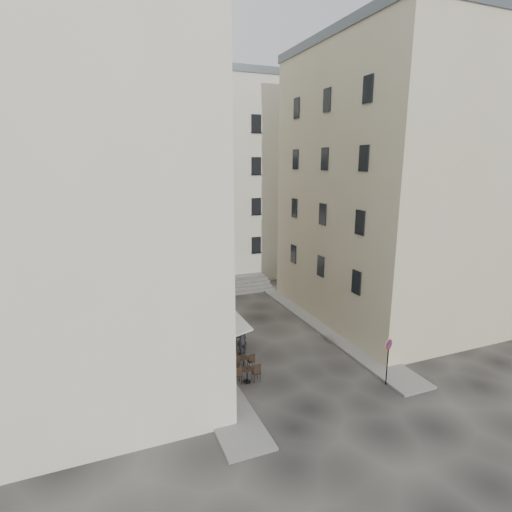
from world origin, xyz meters
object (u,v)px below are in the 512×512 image
bistro_table_b (243,362)px  pedestrian (242,340)px  bistro_table_a (247,374)px  no_parking_sign (388,353)px

bistro_table_b → pedestrian: pedestrian is taller
bistro_table_a → bistro_table_b: size_ratio=1.15×
no_parking_sign → bistro_table_a: 7.05m
bistro_table_a → pedestrian: bearing=74.4°
no_parking_sign → pedestrian: size_ratio=1.40×
bistro_table_b → pedestrian: size_ratio=0.68×
bistro_table_a → pedestrian: 3.14m
no_parking_sign → pedestrian: 8.03m
pedestrian → bistro_table_b: bearing=58.1°
no_parking_sign → bistro_table_b: bearing=127.5°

